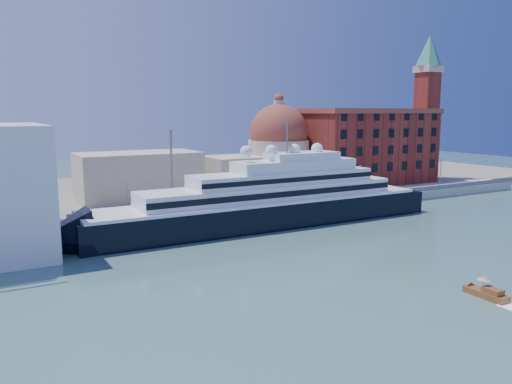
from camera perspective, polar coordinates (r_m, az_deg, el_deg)
ground at (r=90.32m, az=10.09°, el=-6.49°), size 400.00×400.00×0.00m
quay at (r=117.55m, az=-0.42°, el=-2.09°), size 180.00×10.00×2.50m
land at (r=154.27m, az=-7.77°, el=0.41°), size 260.00×72.00×2.00m
quay_fence at (r=113.34m, az=0.67°, el=-1.56°), size 180.00×0.10×1.20m
superyacht at (r=104.69m, az=-0.34°, el=-1.67°), size 87.16×12.08×26.05m
service_barge at (r=89.76m, az=-26.43°, el=-6.83°), size 14.29×7.63×3.06m
water_taxi at (r=73.20m, az=24.89°, el=-10.40°), size 2.05×5.85×2.76m
warehouse at (r=160.76m, az=12.90°, el=5.20°), size 43.00×19.00×23.25m
campanile at (r=177.47m, az=18.94°, el=10.12°), size 8.40×8.40×47.00m
church at (r=139.92m, az=-2.81°, el=3.69°), size 66.00×18.00×25.50m
lamp_posts at (r=109.12m, az=-5.83°, el=1.56°), size 120.80×2.40×18.00m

